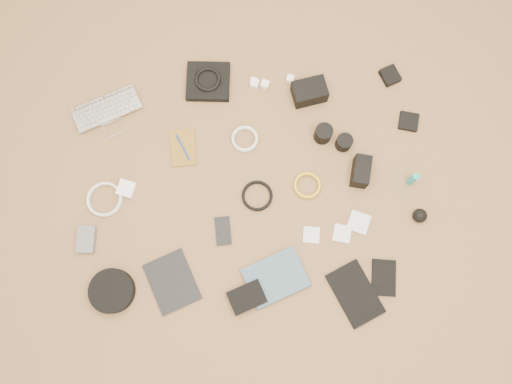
{
  "coord_description": "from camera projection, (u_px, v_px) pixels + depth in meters",
  "views": [
    {
      "loc": [
        0.0,
        -0.43,
        1.99
      ],
      "look_at": [
        0.03,
        -0.01,
        0.02
      ],
      "focal_mm": 35.0,
      "sensor_mm": 36.0,
      "label": 1
    }
  ],
  "objects": [
    {
      "name": "paperback",
      "position": [
        285.0,
        298.0,
        1.94
      ],
      "size": [
        0.27,
        0.24,
        0.02
      ],
      "primitive_type": "imported",
      "rotation": [
        0.0,
        0.0,
        1.93
      ],
      "color": "#405A6D",
      "rests_on": "ground"
    },
    {
      "name": "lens_a",
      "position": [
        323.0,
        134.0,
        2.05
      ],
      "size": [
        0.08,
        0.08,
        0.08
      ],
      "primitive_type": "cylinder",
      "rotation": [
        0.0,
        0.0,
        0.08
      ],
      "color": "black",
      "rests_on": "ground"
    },
    {
      "name": "notebook_black_b",
      "position": [
        384.0,
        278.0,
        1.96
      ],
      "size": [
        0.11,
        0.15,
        0.01
      ],
      "primitive_type": "cube",
      "rotation": [
        0.0,
        0.0,
        -0.13
      ],
      "color": "black",
      "rests_on": "ground"
    },
    {
      "name": "charger_c",
      "position": [
        290.0,
        79.0,
        2.13
      ],
      "size": [
        0.04,
        0.04,
        0.03
      ],
      "primitive_type": "cube",
      "rotation": [
        0.0,
        0.0,
        -0.34
      ],
      "color": "white",
      "rests_on": "ground"
    },
    {
      "name": "notebook_black_a",
      "position": [
        355.0,
        294.0,
        1.94
      ],
      "size": [
        0.22,
        0.27,
        0.02
      ],
      "primitive_type": "cube",
      "rotation": [
        0.0,
        0.0,
        0.42
      ],
      "color": "black",
      "rests_on": "ground"
    },
    {
      "name": "phone",
      "position": [
        223.0,
        231.0,
        2.0
      ],
      "size": [
        0.06,
        0.12,
        0.01
      ],
      "primitive_type": "cube",
      "rotation": [
        0.0,
        0.0,
        0.04
      ],
      "color": "black",
      "rests_on": "ground"
    },
    {
      "name": "power_brick",
      "position": [
        126.0,
        189.0,
        2.03
      ],
      "size": [
        0.08,
        0.08,
        0.03
      ],
      "primitive_type": "cube",
      "rotation": [
        0.0,
        0.0,
        -0.35
      ],
      "color": "white",
      "rests_on": "ground"
    },
    {
      "name": "cable_white_b",
      "position": [
        105.0,
        200.0,
        2.02
      ],
      "size": [
        0.18,
        0.18,
        0.01
      ],
      "primitive_type": "torus",
      "rotation": [
        0.0,
        0.0,
        0.34
      ],
      "color": "white",
      "rests_on": "ground"
    },
    {
      "name": "cable_white_a",
      "position": [
        245.0,
        139.0,
        2.08
      ],
      "size": [
        0.14,
        0.14,
        0.01
      ],
      "primitive_type": "torus",
      "rotation": [
        0.0,
        0.0,
        -0.25
      ],
      "color": "white",
      "rests_on": "ground"
    },
    {
      "name": "air_blower",
      "position": [
        420.0,
        216.0,
        1.99
      ],
      "size": [
        0.07,
        0.07,
        0.06
      ],
      "primitive_type": "sphere",
      "rotation": [
        0.0,
        0.0,
        -0.31
      ],
      "color": "black",
      "rests_on": "ground"
    },
    {
      "name": "laptop",
      "position": [
        110.0,
        118.0,
        2.09
      ],
      "size": [
        0.34,
        0.29,
        0.02
      ],
      "primitive_type": "imported",
      "rotation": [
        0.0,
        0.0,
        0.36
      ],
      "color": "silver",
      "rests_on": "ground"
    },
    {
      "name": "card_reader",
      "position": [
        409.0,
        122.0,
        2.09
      ],
      "size": [
        0.1,
        0.1,
        0.02
      ],
      "primitive_type": "cube",
      "rotation": [
        0.0,
        0.0,
        -0.26
      ],
      "color": "black",
      "rests_on": "ground"
    },
    {
      "name": "filter_case_mid",
      "position": [
        342.0,
        234.0,
        2.0
      ],
      "size": [
        0.08,
        0.08,
        0.01
      ],
      "primitive_type": "cube",
      "rotation": [
        0.0,
        0.0,
        -0.26
      ],
      "color": "silver",
      "rests_on": "ground"
    },
    {
      "name": "flash",
      "position": [
        361.0,
        171.0,
        2.01
      ],
      "size": [
        0.09,
        0.13,
        0.09
      ],
      "primitive_type": "cube",
      "rotation": [
        0.0,
        0.0,
        -0.24
      ],
      "color": "black",
      "rests_on": "ground"
    },
    {
      "name": "charger_d",
      "position": [
        255.0,
        84.0,
        2.12
      ],
      "size": [
        0.04,
        0.04,
        0.03
      ],
      "primitive_type": "cube",
      "rotation": [
        0.0,
        0.0,
        -0.31
      ],
      "color": "white",
      "rests_on": "ground"
    },
    {
      "name": "notebook_olive",
      "position": [
        183.0,
        148.0,
        2.07
      ],
      "size": [
        0.11,
        0.16,
        0.01
      ],
      "primitive_type": "cube",
      "rotation": [
        0.0,
        0.0,
        0.04
      ],
      "color": "brown",
      "rests_on": "ground"
    },
    {
      "name": "filter_case_left",
      "position": [
        311.0,
        235.0,
        1.99
      ],
      "size": [
        0.07,
        0.07,
        0.01
      ],
      "primitive_type": "cube",
      "rotation": [
        0.0,
        0.0,
        -0.15
      ],
      "color": "silver",
      "rests_on": "ground"
    },
    {
      "name": "filter_case_right",
      "position": [
        359.0,
        222.0,
        2.0
      ],
      "size": [
        0.11,
        0.11,
        0.01
      ],
      "primitive_type": "cube",
      "rotation": [
        0.0,
        0.0,
        -0.4
      ],
      "color": "silver",
      "rests_on": "ground"
    },
    {
      "name": "tablet",
      "position": [
        172.0,
        282.0,
        1.96
      ],
      "size": [
        0.23,
        0.26,
        0.01
      ],
      "primitive_type": "cube",
      "rotation": [
        0.0,
        0.0,
        0.37
      ],
      "color": "black",
      "rests_on": "ground"
    },
    {
      "name": "headphones",
      "position": [
        208.0,
        79.0,
        2.1
      ],
      "size": [
        0.14,
        0.14,
        0.01
      ],
      "primitive_type": "torus",
      "rotation": [
        0.0,
        0.0,
        -0.27
      ],
      "color": "black",
      "rests_on": "headphone_pouch"
    },
    {
      "name": "cable_yellow",
      "position": [
        307.0,
        186.0,
        2.04
      ],
      "size": [
        0.14,
        0.14,
        0.01
      ],
      "primitive_type": "torus",
      "rotation": [
        0.0,
        0.0,
        -0.36
      ],
      "color": "gold",
      "rests_on": "ground"
    },
    {
      "name": "headphone_case",
      "position": [
        112.0,
        291.0,
        1.93
      ],
      "size": [
        0.22,
        0.22,
        0.05
      ],
      "primitive_type": "cylinder",
      "rotation": [
        0.0,
        0.0,
        -0.34
      ],
      "color": "black",
      "rests_on": "ground"
    },
    {
      "name": "lens_pouch",
      "position": [
        390.0,
        76.0,
        2.13
      ],
      "size": [
        0.09,
        0.1,
        0.03
      ],
      "primitive_type": "cube",
      "rotation": [
        0.0,
        0.0,
        0.37
      ],
      "color": "black",
      "rests_on": "ground"
    },
    {
      "name": "pen_blue",
      "position": [
        183.0,
        147.0,
        2.06
      ],
      "size": [
        0.06,
        0.11,
        0.01
      ],
      "primitive_type": "cylinder",
      "rotation": [
        1.57,
        0.0,
        0.43
      ],
      "color": "#13319A",
      "rests_on": "notebook_olive"
    },
    {
      "name": "charger_b",
      "position": [
        265.0,
        85.0,
        2.12
      ],
      "size": [
        0.04,
        0.04,
        0.03
      ],
      "primitive_type": "cube",
      "rotation": [
        0.0,
        0.0,
        -0.43
      ],
      "color": "white",
      "rests_on": "ground"
    },
    {
      "name": "battery_charger",
      "position": [
        86.0,
        240.0,
        1.98
      ],
      "size": [
        0.08,
        0.11,
        0.03
      ],
      "primitive_type": "cube",
      "rotation": [
        0.0,
        0.0,
        -0.08
      ],
      "color": "slate",
      "rests_on": "ground"
    },
    {
      "name": "headphone_pouch",
      "position": [
        208.0,
        82.0,
        2.12
      ],
      "size": [
        0.2,
        0.19,
        0.03
      ],
      "primitive_type": "cube",
      "rotation": [
        0.0,
        0.0,
        -0.08
      ],
      "color": "black",
      "rests_on": "ground"
    },
    {
      "name": "charger_a",
      "position": [
        254.0,
        82.0,
        2.12
      ],
      "size": [
        0.04,
        0.04,
        0.03
      ],
      "primitive_type": "cube",
      "rotation": [
        0.0,
        0.0,
        -0.29
      ],
      "color": "white",
      "rests_on": "ground"
    },
    {
      "name": "drive_case",
      "position": [
        247.0,
        297.0,
        1.93
      ],
      "size": [
        0.16,
        0.14,
        0.03
      ],
      "primitive_type": "cube",
      "rotation": [
        0.0,
        0.0,
        0.35
      ],
      "color": "black",
      "rests_on": "ground"
    },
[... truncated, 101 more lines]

